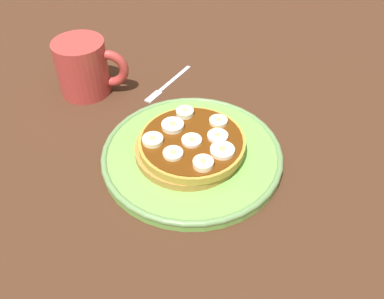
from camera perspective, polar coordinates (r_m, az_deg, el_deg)
ground_plane at (r=62.62cm, az=-0.00°, el=-2.24°), size 140.00×140.00×3.00cm
plate at (r=60.94cm, az=-0.00°, el=-0.67°), size 26.09×26.09×1.63cm
pancake_stack at (r=59.73cm, az=-0.03°, el=0.50°), size 16.19×15.86×2.52cm
banana_slice_0 at (r=58.39cm, az=-0.25°, el=1.19°), size 2.83×2.83×0.71cm
banana_slice_1 at (r=56.95cm, az=4.11°, el=-0.18°), size 3.34×3.34×0.84cm
banana_slice_2 at (r=58.55cm, az=-5.31°, el=1.25°), size 2.92×2.92×0.92cm
banana_slice_3 at (r=62.91cm, az=-0.97°, el=4.99°), size 2.63×2.63×1.01cm
banana_slice_4 at (r=61.61cm, az=3.58°, el=3.80°), size 2.65×2.65×0.79cm
banana_slice_5 at (r=60.67cm, az=-2.62°, el=3.21°), size 3.23×3.23×0.95cm
banana_slice_6 at (r=54.95cm, az=1.52°, el=-1.91°), size 2.75×2.75×1.05cm
banana_slice_7 at (r=59.19cm, az=3.49°, el=1.79°), size 2.94×2.94×0.70cm
banana_slice_8 at (r=56.54cm, az=-2.57°, el=-0.58°), size 2.76×2.76×0.71cm
coffee_mug at (r=74.17cm, az=-14.31°, el=10.77°), size 12.17×8.56×9.39cm
fork at (r=75.71cm, az=-3.46°, el=8.68°), size 7.00×11.92×0.50cm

